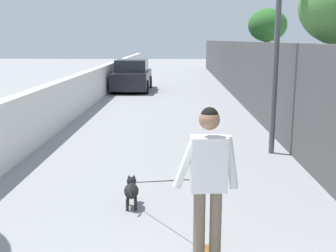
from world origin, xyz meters
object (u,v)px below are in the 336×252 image
(car_near, at_px, (132,76))
(lamp_post, at_px, (278,13))
(person_skateboarder, at_px, (208,174))
(dog, at_px, (132,190))
(tree_right_near, at_px, (267,27))

(car_near, bearing_deg, lamp_post, -159.34)
(person_skateboarder, height_order, dog, person_skateboarder)
(person_skateboarder, bearing_deg, tree_right_near, -13.57)
(person_skateboarder, bearing_deg, lamp_post, -20.03)
(dog, height_order, car_near, car_near)
(lamp_post, xyz_separation_m, car_near, (11.66, 4.40, -2.35))
(dog, bearing_deg, tree_right_near, -18.71)
(person_skateboarder, distance_m, car_near, 16.75)
(tree_right_near, xyz_separation_m, dog, (-14.74, 4.99, -2.84))
(lamp_post, xyz_separation_m, person_skateboarder, (-4.89, 1.78, -1.96))
(tree_right_near, relative_size, dog, 1.98)
(person_skateboarder, bearing_deg, dog, 30.72)
(lamp_post, distance_m, person_skateboarder, 5.56)
(person_skateboarder, height_order, car_near, person_skateboarder)
(lamp_post, relative_size, dog, 2.24)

